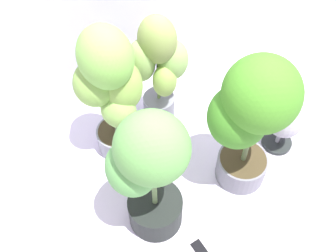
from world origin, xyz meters
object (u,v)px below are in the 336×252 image
Objects in this scene: potted_plant_back_center at (159,68)px; potted_plant_front_right at (250,115)px; potted_plant_front_left at (148,171)px; cell_phone at (201,251)px; floor_fan at (284,122)px; potted_plant_back_left at (111,87)px.

potted_plant_front_right is at bearing -64.76° from potted_plant_back_center.
potted_plant_front_left reaches higher than cell_phone.
potted_plant_back_center is 5.07× the size of cell_phone.
floor_fan is (0.59, -0.44, -0.23)m from potted_plant_back_center.
potted_plant_back_left reaches higher than floor_fan.
potted_plant_front_left is at bearing -114.29° from potted_plant_back_center.
potted_plant_back_left reaches higher than potted_plant_front_left.
potted_plant_front_right reaches higher than potted_plant_front_left.
potted_plant_front_left is at bearing -147.65° from floor_fan.
cell_phone is at bearing -56.97° from potted_plant_front_left.
potted_plant_front_left is 0.51m from potted_plant_back_left.
potted_plant_back_center is (-0.26, 0.54, -0.10)m from potted_plant_front_right.
potted_plant_front_right is 5.66× the size of cell_phone.
potted_plant_front_left is at bearing -87.89° from potted_plant_back_left.
potted_plant_back_left is at bearing -179.45° from floor_fan.
cell_phone is (-0.11, -0.88, -0.44)m from potted_plant_back_center.
potted_plant_front_right is at bearing -148.71° from cell_phone.
potted_plant_back_center is at bearing 21.27° from potted_plant_back_left.
potted_plant_front_right is 0.98× the size of potted_plant_back_left.
cell_phone is (0.17, -0.26, -0.49)m from potted_plant_front_left.
potted_plant_front_right is 0.54m from potted_plant_front_left.
potted_plant_front_right reaches higher than cell_phone.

